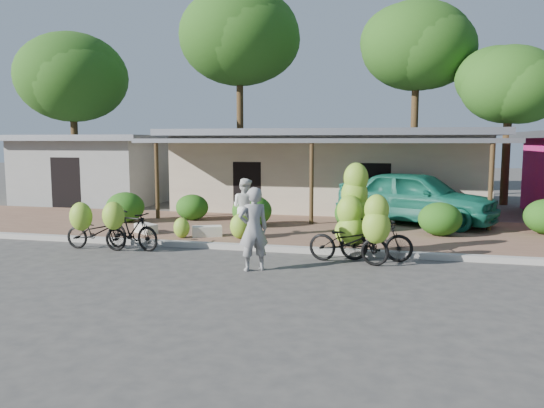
{
  "coord_description": "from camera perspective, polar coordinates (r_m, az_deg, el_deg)",
  "views": [
    {
      "loc": [
        2.85,
        -11.34,
        2.88
      ],
      "look_at": [
        -0.47,
        2.44,
        1.2
      ],
      "focal_mm": 35.0,
      "sensor_mm": 36.0,
      "label": 1
    }
  ],
  "objects": [
    {
      "name": "ground",
      "position": [
        12.04,
        -0.54,
        -7.09
      ],
      "size": [
        100.0,
        100.0,
        0.0
      ],
      "primitive_type": "plane",
      "color": "#3D3B39",
      "rests_on": "ground"
    },
    {
      "name": "sidewalk",
      "position": [
        16.82,
        3.62,
        -2.9
      ],
      "size": [
        60.0,
        6.0,
        0.12
      ],
      "primitive_type": "cube",
      "color": "#8A634A",
      "rests_on": "ground"
    },
    {
      "name": "curb",
      "position": [
        13.92,
        1.48,
        -4.87
      ],
      "size": [
        60.0,
        0.25,
        0.15
      ],
      "primitive_type": "cube",
      "color": "#A8A399",
      "rests_on": "ground"
    },
    {
      "name": "shop_main",
      "position": [
        22.48,
        6.28,
        3.77
      ],
      "size": [
        13.0,
        8.5,
        3.35
      ],
      "color": "#C6B596",
      "rests_on": "ground"
    },
    {
      "name": "shop_grey",
      "position": [
        26.31,
        -18.26,
        3.68
      ],
      "size": [
        7.0,
        6.0,
        3.15
      ],
      "color": "gray",
      "rests_on": "ground"
    },
    {
      "name": "tree_back_left",
      "position": [
        29.71,
        -20.91,
        12.76
      ],
      "size": [
        5.69,
        5.61,
        8.35
      ],
      "color": "#48351D",
      "rests_on": "ground"
    },
    {
      "name": "tree_far_center",
      "position": [
        29.28,
        -3.82,
        17.66
      ],
      "size": [
        6.35,
        6.33,
        10.85
      ],
      "color": "#48351D",
      "rests_on": "ground"
    },
    {
      "name": "tree_center_right",
      "position": [
        28.36,
        14.91,
        16.24
      ],
      "size": [
        5.53,
        5.44,
        9.73
      ],
      "color": "#48351D",
      "rests_on": "ground"
    },
    {
      "name": "tree_near_right",
      "position": [
        26.46,
        23.74,
        11.85
      ],
      "size": [
        4.48,
        4.3,
        7.15
      ],
      "color": "#48351D",
      "rests_on": "ground"
    },
    {
      "name": "hedge_0",
      "position": [
        18.85,
        -15.5,
        -0.32
      ],
      "size": [
        1.32,
        1.19,
        1.03
      ],
      "primitive_type": "ellipsoid",
      "color": "#185413",
      "rests_on": "sidewalk"
    },
    {
      "name": "hedge_1",
      "position": [
        18.86,
        -8.59,
        -0.34
      ],
      "size": [
        1.16,
        1.04,
        0.9
      ],
      "primitive_type": "ellipsoid",
      "color": "#185413",
      "rests_on": "sidewalk"
    },
    {
      "name": "hedge_2",
      "position": [
        17.28,
        -2.17,
        -0.72
      ],
      "size": [
        1.31,
        1.18,
        1.02
      ],
      "primitive_type": "ellipsoid",
      "color": "#185413",
      "rests_on": "sidewalk"
    },
    {
      "name": "hedge_3",
      "position": [
        16.65,
        9.1,
        -0.99
      ],
      "size": [
        1.38,
        1.24,
        1.08
      ],
      "primitive_type": "ellipsoid",
      "color": "#185413",
      "rests_on": "sidewalk"
    },
    {
      "name": "hedge_4",
      "position": [
        16.31,
        17.62,
        -1.55
      ],
      "size": [
        1.26,
        1.13,
        0.98
      ],
      "primitive_type": "ellipsoid",
      "color": "#185413",
      "rests_on": "sidewalk"
    },
    {
      "name": "bike_far_left",
      "position": [
        14.8,
        -18.62,
        -2.63
      ],
      "size": [
        1.79,
        1.23,
        1.35
      ],
      "rotation": [
        0.0,
        0.0,
        1.55
      ],
      "color": "black",
      "rests_on": "ground"
    },
    {
      "name": "bike_left",
      "position": [
        14.5,
        -15.17,
        -2.47
      ],
      "size": [
        1.82,
        1.33,
        1.36
      ],
      "rotation": [
        0.0,
        0.0,
        1.32
      ],
      "color": "black",
      "rests_on": "ground"
    },
    {
      "name": "bike_center",
      "position": [
        12.88,
        8.52,
        -2.19
      ],
      "size": [
        2.05,
        1.38,
        2.37
      ],
      "rotation": [
        0.0,
        0.0,
        1.37
      ],
      "color": "black",
      "rests_on": "ground"
    },
    {
      "name": "bike_right",
      "position": [
        12.76,
        11.17,
        -3.09
      ],
      "size": [
        1.74,
        1.19,
        1.68
      ],
      "rotation": [
        0.0,
        0.0,
        1.6
      ],
      "color": "black",
      "rests_on": "ground"
    },
    {
      "name": "loose_banana_a",
      "position": [
        15.43,
        -9.7,
        -2.53
      ],
      "size": [
        0.47,
        0.4,
        0.59
      ],
      "primitive_type": "ellipsoid",
      "color": "#99CA32",
      "rests_on": "sidewalk"
    },
    {
      "name": "loose_banana_b",
      "position": [
        15.11,
        -3.47,
        -2.41
      ],
      "size": [
        0.57,
        0.48,
        0.71
      ],
      "primitive_type": "ellipsoid",
      "color": "#99CA32",
      "rests_on": "sidewalk"
    },
    {
      "name": "loose_banana_c",
      "position": [
        14.5,
        7.79,
        -2.96
      ],
      "size": [
        0.53,
        0.45,
        0.66
      ],
      "primitive_type": "ellipsoid",
      "color": "#99CA32",
      "rests_on": "sidewalk"
    },
    {
      "name": "sack_near",
      "position": [
        15.6,
        -7.01,
        -2.92
      ],
      "size": [
        0.94,
        0.71,
        0.3
      ],
      "primitive_type": "cube",
      "rotation": [
        0.0,
        0.0,
        0.43
      ],
      "color": "white",
      "rests_on": "sidewalk"
    },
    {
      "name": "sack_far",
      "position": [
        16.48,
        -13.4,
        -2.57
      ],
      "size": [
        0.84,
        0.72,
        0.28
      ],
      "primitive_type": "cube",
      "rotation": [
        0.0,
        0.0,
        -0.56
      ],
      "color": "white",
      "rests_on": "sidewalk"
    },
    {
      "name": "vendor",
      "position": [
        11.8,
        -2.01,
        -2.71
      ],
      "size": [
        0.82,
        0.74,
        1.88
      ],
      "primitive_type": "imported",
      "rotation": [
        0.0,
        0.0,
        3.69
      ],
      "color": "gray",
      "rests_on": "ground"
    },
    {
      "name": "bystander",
      "position": [
        15.41,
        -2.94,
        -0.37
      ],
      "size": [
        1.0,
        0.89,
        1.7
      ],
      "primitive_type": "imported",
      "rotation": [
        0.0,
        0.0,
        2.78
      ],
      "color": "silver",
      "rests_on": "sidewalk"
    },
    {
      "name": "teal_van",
      "position": [
        18.44,
        15.27,
        0.73
      ],
      "size": [
        5.68,
        3.92,
        1.79
      ],
      "primitive_type": "imported",
      "rotation": [
        0.0,
        0.0,
        1.19
      ],
      "color": "#186F57",
      "rests_on": "sidewalk"
    }
  ]
}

